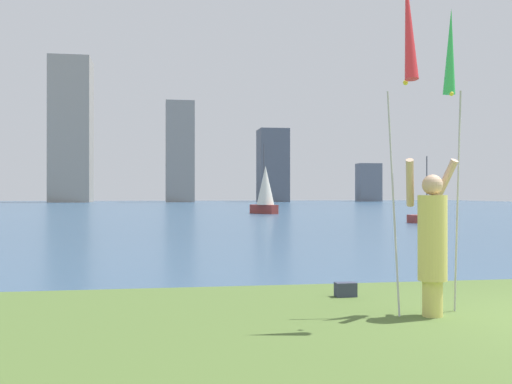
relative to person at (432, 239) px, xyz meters
name	(u,v)px	position (x,y,z in m)	size (l,w,h in m)	color
ground	(213,210)	(1.87, 50.24, -1.01)	(120.00, 138.00, 0.12)	#4C662D
person	(432,239)	(0.00, 0.00, 0.00)	(0.71, 0.53, 1.94)	#D8CC66
kite_flag_left	(408,32)	(-0.43, -0.26, 2.45)	(0.16, 0.83, 4.17)	#B2B2B7
kite_flag_right	(451,59)	(0.43, 0.36, 2.30)	(0.16, 0.40, 3.92)	#B2B2B7
bag	(346,290)	(-0.62, 1.52, -0.85)	(0.30, 0.18, 0.21)	#33384C
sailboat_3	(427,218)	(10.30, 22.03, -0.72)	(1.78, 0.96, 3.42)	maroon
sailboat_5	(265,190)	(4.58, 37.09, 0.84)	(1.91, 2.65, 5.24)	maroon
skyline_tower_1	(71,130)	(-18.19, 101.10, 11.51)	(6.87, 7.42, 24.92)	gray
skyline_tower_2	(180,152)	(0.54, 99.99, 7.92)	(4.98, 4.47, 17.75)	gray
skyline_tower_3	(273,166)	(17.30, 100.05, 5.63)	(5.22, 5.45, 13.16)	#565B66
skyline_tower_4	(369,182)	(36.23, 102.04, 2.65)	(4.34, 3.06, 7.20)	slate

